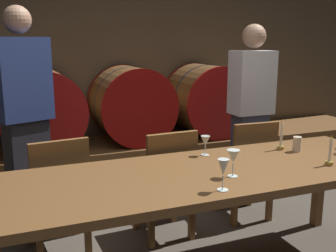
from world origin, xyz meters
TOP-DOWN VIEW (x-y plane):
  - back_wall at (0.00, 2.78)m, footprint 7.08×0.24m
  - barrel_shelf at (0.00, 2.23)m, footprint 6.38×0.90m
  - wine_barrel_left at (-0.92, 2.23)m, footprint 0.83×0.76m
  - wine_barrel_center at (0.02, 2.23)m, footprint 0.83×0.76m
  - wine_barrel_right at (0.95, 2.23)m, footprint 0.83×0.76m
  - dining_table at (-0.11, 0.14)m, footprint 2.64×0.86m
  - chair_left at (-0.93, 0.83)m, footprint 0.44×0.44m
  - chair_center at (-0.13, 0.76)m, footprint 0.42×0.42m
  - chair_right at (0.64, 0.83)m, footprint 0.42×0.42m
  - guest_left at (-1.11, 1.22)m, footprint 0.44×0.36m
  - guest_right at (0.89, 1.19)m, footprint 0.38×0.24m
  - candle_left at (0.60, 0.36)m, footprint 0.05×0.05m
  - candle_right at (0.66, -0.06)m, footprint 0.05×0.05m
  - wine_glass_left at (-0.18, -0.19)m, footprint 0.06×0.06m
  - wine_glass_center at (-0.02, -0.02)m, footprint 0.07×0.07m
  - wine_glass_right at (0.02, 0.43)m, footprint 0.06×0.06m
  - cup_left at (0.68, 0.27)m, footprint 0.06×0.06m

SIDE VIEW (x-z plane):
  - barrel_shelf at x=0.00m, z-range 0.00..0.44m
  - chair_left at x=-0.93m, z-range 0.05..0.93m
  - chair_center at x=-0.13m, z-range 0.05..0.93m
  - chair_right at x=0.64m, z-range 0.05..0.93m
  - dining_table at x=-0.11m, z-range 0.31..1.07m
  - cup_left at x=0.68m, z-range 0.76..0.86m
  - candle_right at x=0.66m, z-range 0.71..0.91m
  - candle_left at x=0.60m, z-range 0.71..0.93m
  - wine_barrel_left at x=-0.92m, z-range 0.43..1.26m
  - wine_barrel_center at x=0.02m, z-range 0.43..1.26m
  - wine_barrel_right at x=0.95m, z-range 0.43..1.26m
  - wine_glass_right at x=0.02m, z-range 0.78..0.92m
  - guest_right at x=0.89m, z-range 0.03..1.71m
  - wine_glass_center at x=-0.02m, z-range 0.79..0.95m
  - wine_glass_left at x=-0.18m, z-range 0.79..0.96m
  - guest_left at x=-1.11m, z-range 0.03..1.81m
  - back_wall at x=0.00m, z-range 0.00..2.90m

